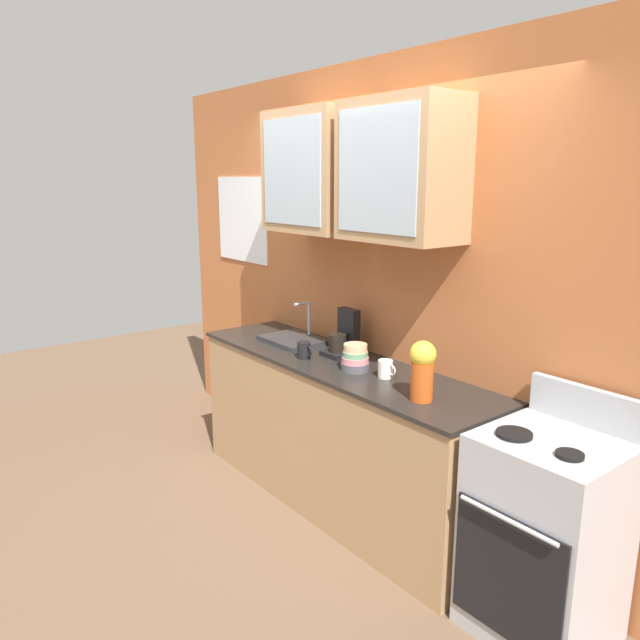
% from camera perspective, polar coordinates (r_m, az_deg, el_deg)
% --- Properties ---
extents(ground_plane, '(10.00, 10.00, 0.00)m').
position_cam_1_polar(ground_plane, '(4.05, 1.58, -16.67)').
color(ground_plane, brown).
extents(back_wall_unit, '(4.67, 0.46, 2.70)m').
position_cam_1_polar(back_wall_unit, '(3.74, 5.13, 5.38)').
color(back_wall_unit, '#B76638').
rests_on(back_wall_unit, ground_plane).
extents(counter, '(2.25, 0.59, 0.94)m').
position_cam_1_polar(counter, '(3.84, 1.63, -10.58)').
color(counter, '#A87F56').
rests_on(counter, ground_plane).
extents(stove_range, '(0.57, 0.58, 1.12)m').
position_cam_1_polar(stove_range, '(3.00, 20.42, -18.58)').
color(stove_range, '#ADAFB5').
rests_on(stove_range, ground_plane).
extents(sink_faucet, '(0.42, 0.33, 0.27)m').
position_cam_1_polar(sink_faucet, '(4.10, -2.45, -1.78)').
color(sink_faucet, '#2D2D30').
rests_on(sink_faucet, counter).
extents(bowl_stack, '(0.17, 0.17, 0.16)m').
position_cam_1_polar(bowl_stack, '(3.49, 3.34, -3.62)').
color(bowl_stack, '#4C4C54').
rests_on(bowl_stack, counter).
extents(vase, '(0.13, 0.13, 0.31)m').
position_cam_1_polar(vase, '(3.04, 9.62, -4.53)').
color(vase, '#BF4C19').
rests_on(vase, counter).
extents(cup_near_sink, '(0.12, 0.08, 0.10)m').
position_cam_1_polar(cup_near_sink, '(3.72, -1.50, -2.85)').
color(cup_near_sink, black).
rests_on(cup_near_sink, counter).
extents(cup_near_bowls, '(0.12, 0.08, 0.10)m').
position_cam_1_polar(cup_near_bowls, '(3.38, 6.20, -4.61)').
color(cup_near_bowls, silver).
rests_on(cup_near_bowls, counter).
extents(coffee_maker, '(0.17, 0.20, 0.29)m').
position_cam_1_polar(coffee_maker, '(3.78, 2.25, -1.71)').
color(coffee_maker, black).
rests_on(coffee_maker, counter).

